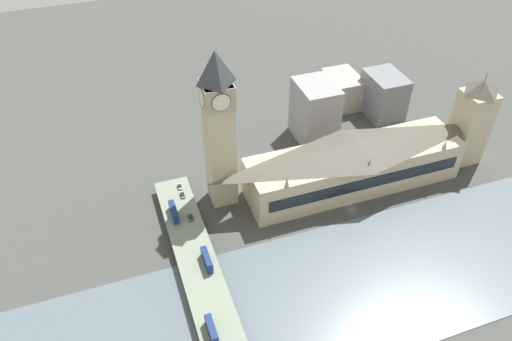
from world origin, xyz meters
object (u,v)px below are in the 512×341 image
at_px(clock_tower, 219,127).
at_px(victoria_tower, 471,122).
at_px(double_decker_bus_lead, 211,329).
at_px(double_decker_bus_mid, 174,212).
at_px(car_northbound_tail, 191,217).
at_px(double_decker_bus_rear, 207,259).
at_px(road_bridge, 216,319).
at_px(car_southbound_lead, 180,187).
at_px(car_northbound_lead, 182,195).
at_px(parliament_hall, 354,164).

relative_size(clock_tower, victoria_tower, 1.54).
bearing_deg(double_decker_bus_lead, double_decker_bus_mid, 0.05).
bearing_deg(car_northbound_tail, victoria_tower, -89.21).
bearing_deg(double_decker_bus_mid, car_northbound_tail, -122.41).
height_order(double_decker_bus_lead, double_decker_bus_rear, double_decker_bus_lead).
xyz_separation_m(clock_tower, road_bridge, (-66.10, 21.82, -37.17)).
distance_m(double_decker_bus_lead, car_northbound_tail, 58.59).
relative_size(clock_tower, double_decker_bus_lead, 7.11).
distance_m(victoria_tower, car_southbound_lead, 146.92).
distance_m(double_decker_bus_mid, car_southbound_lead, 18.88).
relative_size(double_decker_bus_mid, car_northbound_lead, 2.79).
height_order(victoria_tower, double_decker_bus_lead, victoria_tower).
bearing_deg(double_decker_bus_lead, car_southbound_lead, -4.50).
bearing_deg(car_northbound_tail, double_decker_bus_rear, -179.44).
distance_m(clock_tower, car_northbound_lead, 40.23).
bearing_deg(clock_tower, road_bridge, 161.73).
relative_size(double_decker_bus_lead, double_decker_bus_mid, 0.92).
bearing_deg(car_northbound_lead, clock_tower, -95.93).
height_order(road_bridge, double_decker_bus_mid, double_decker_bus_mid).
distance_m(double_decker_bus_rear, car_northbound_tail, 27.01).
bearing_deg(victoria_tower, double_decker_bus_rear, 101.35).
distance_m(double_decker_bus_lead, car_northbound_lead, 74.13).
xyz_separation_m(victoria_tower, car_northbound_lead, (13.63, 144.61, -17.08)).
bearing_deg(road_bridge, car_northbound_lead, -2.58).
bearing_deg(double_decker_bus_rear, car_northbound_tail, 0.56).
bearing_deg(victoria_tower, parliament_hall, 90.05).
bearing_deg(car_southbound_lead, double_decker_bus_lead, 175.50).
distance_m(victoria_tower, double_decker_bus_rear, 147.85).
distance_m(double_decker_bus_mid, car_northbound_lead, 13.30).
bearing_deg(double_decker_bus_mid, victoria_tower, -90.80).
xyz_separation_m(double_decker_bus_lead, car_northbound_tail, (58.20, -6.40, -2.08)).
bearing_deg(victoria_tower, clock_tower, 84.70).
height_order(victoria_tower, road_bridge, victoria_tower).
relative_size(victoria_tower, double_decker_bus_lead, 4.63).
bearing_deg(car_northbound_tail, car_southbound_lead, 0.28).
height_order(clock_tower, double_decker_bus_rear, clock_tower).
height_order(parliament_hall, double_decker_bus_mid, parliament_hall).
xyz_separation_m(car_northbound_lead, car_northbound_tail, (-15.63, -0.14, 0.04)).
xyz_separation_m(double_decker_bus_rear, car_northbound_tail, (26.94, 0.26, -2.00)).
xyz_separation_m(double_decker_bus_rear, car_southbound_lead, (48.71, 0.37, -2.05)).
xyz_separation_m(parliament_hall, car_southbound_lead, (19.83, 80.98, -7.41)).
distance_m(parliament_hall, clock_tower, 69.31).
relative_size(double_decker_bus_lead, double_decker_bus_rear, 0.98).
height_order(double_decker_bus_rear, car_northbound_tail, double_decker_bus_rear).
bearing_deg(clock_tower, double_decker_bus_lead, 160.81).
height_order(parliament_hall, car_northbound_lead, parliament_hall).
bearing_deg(double_decker_bus_lead, parliament_hall, -55.43).
height_order(clock_tower, double_decker_bus_lead, clock_tower).
distance_m(double_decker_bus_lead, car_southbound_lead, 80.24).
bearing_deg(double_decker_bus_mid, car_northbound_lead, -28.69).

